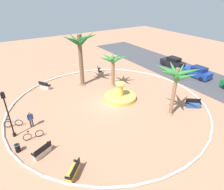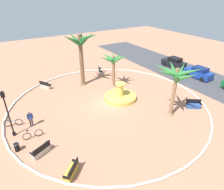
% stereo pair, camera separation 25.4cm
% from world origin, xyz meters
% --- Properties ---
extents(ground_plane, '(80.00, 80.00, 0.00)m').
position_xyz_m(ground_plane, '(0.00, 0.00, 0.00)').
color(ground_plane, tan).
extents(plaza_curb, '(21.90, 21.90, 0.20)m').
position_xyz_m(plaza_curb, '(0.00, 0.00, 0.10)').
color(plaza_curb, silver).
rests_on(plaza_curb, ground).
extents(street_asphalt, '(48.00, 8.00, 0.03)m').
position_xyz_m(street_asphalt, '(0.00, 15.35, 0.01)').
color(street_asphalt, '#424247').
rests_on(street_asphalt, ground).
extents(fountain, '(3.82, 3.82, 2.06)m').
position_xyz_m(fountain, '(-0.37, 1.88, 0.30)').
color(fountain, gold).
rests_on(fountain, ground).
extents(palm_tree_near_fountain, '(3.64, 3.62, 4.45)m').
position_xyz_m(palm_tree_near_fountain, '(-3.82, 3.06, 3.36)').
color(palm_tree_near_fountain, '#8E6B4C').
rests_on(palm_tree_near_fountain, ground).
extents(palm_tree_by_curb, '(4.18, 4.27, 5.42)m').
position_xyz_m(palm_tree_by_curb, '(5.22, 4.43, 4.28)').
color(palm_tree_by_curb, '#8E6B4C').
rests_on(palm_tree_by_curb, ground).
extents(palm_tree_mid_plaza, '(4.32, 4.33, 7.03)m').
position_xyz_m(palm_tree_mid_plaza, '(-6.44, -0.18, 5.09)').
color(palm_tree_mid_plaza, brown).
rests_on(palm_tree_mid_plaza, ground).
extents(bench_east, '(1.62, 1.27, 1.00)m').
position_xyz_m(bench_east, '(-7.95, -4.95, 0.35)').
color(bench_east, beige).
rests_on(bench_east, ground).
extents(bench_west, '(1.35, 1.58, 1.00)m').
position_xyz_m(bench_west, '(5.58, 7.59, 0.35)').
color(bench_west, '#335BA8').
rests_on(bench_west, ground).
extents(bench_north, '(1.47, 1.50, 1.00)m').
position_xyz_m(bench_north, '(7.02, -7.17, 0.35)').
color(bench_north, gold).
rests_on(bench_north, ground).
extents(bench_southeast, '(1.67, 1.09, 1.00)m').
position_xyz_m(bench_southeast, '(-8.72, 3.71, 0.35)').
color(bench_southeast, beige).
rests_on(bench_southeast, ground).
extents(bench_southwest, '(1.12, 1.66, 1.00)m').
position_xyz_m(bench_southwest, '(3.89, -8.48, 0.35)').
color(bench_southwest, beige).
rests_on(bench_southwest, ground).
extents(lamppost, '(0.32, 0.32, 4.52)m').
position_xyz_m(lamppost, '(0.21, -9.97, 2.64)').
color(lamppost, black).
rests_on(lamppost, ground).
extents(trash_bin, '(0.46, 0.46, 0.73)m').
position_xyz_m(trash_bin, '(2.43, -10.03, 0.39)').
color(trash_bin, black).
rests_on(trash_bin, ground).
extents(bicycle_red_frame, '(0.67, 1.64, 0.94)m').
position_xyz_m(bicycle_red_frame, '(-1.30, -9.81, 0.38)').
color(bicycle_red_frame, black).
rests_on(bicycle_red_frame, ground).
extents(bicycle_by_lamppost, '(0.44, 1.72, 0.94)m').
position_xyz_m(bicycle_by_lamppost, '(1.48, -8.59, 0.38)').
color(bicycle_by_lamppost, black).
rests_on(bicycle_by_lamppost, ground).
extents(person_cyclist_helmet, '(0.22, 0.53, 1.63)m').
position_xyz_m(person_cyclist_helmet, '(-0.34, -8.32, 0.91)').
color(person_cyclist_helmet, '#33333D').
rests_on(person_cyclist_helmet, ground).
extents(parked_car_leftmost, '(4.09, 2.10, 1.67)m').
position_xyz_m(parked_car_leftmost, '(-4.85, 15.70, 0.78)').
color(parked_car_leftmost, black).
rests_on(parked_car_leftmost, ground).
extents(parked_car_second, '(4.07, 2.06, 1.67)m').
position_xyz_m(parked_car_second, '(0.32, 15.31, 0.78)').
color(parked_car_second, navy).
rests_on(parked_car_second, ground).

